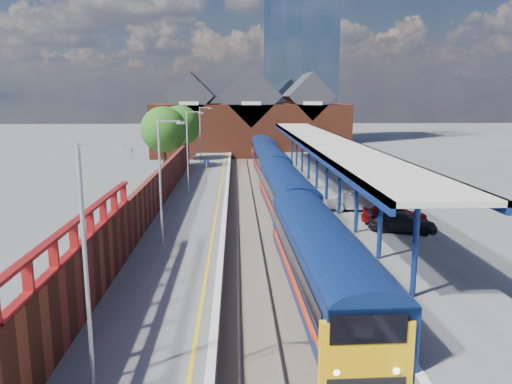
% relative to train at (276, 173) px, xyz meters
% --- Properties ---
extents(ground, '(240.00, 240.00, 0.00)m').
position_rel_train_xyz_m(ground, '(-1.49, 5.14, -2.12)').
color(ground, '#5B5B5E').
rests_on(ground, ground).
extents(ballast_bed, '(6.00, 76.00, 0.06)m').
position_rel_train_xyz_m(ballast_bed, '(-1.49, -4.86, -2.09)').
color(ballast_bed, '#473D33').
rests_on(ballast_bed, ground).
extents(rails, '(4.51, 76.00, 0.14)m').
position_rel_train_xyz_m(rails, '(-1.49, -4.86, -2.00)').
color(rails, slate).
rests_on(rails, ground).
extents(left_platform, '(5.00, 76.00, 1.00)m').
position_rel_train_xyz_m(left_platform, '(-6.99, -4.86, -1.62)').
color(left_platform, '#565659').
rests_on(left_platform, ground).
extents(right_platform, '(6.00, 76.00, 1.00)m').
position_rel_train_xyz_m(right_platform, '(4.51, -4.86, -1.62)').
color(right_platform, '#565659').
rests_on(right_platform, ground).
extents(coping_left, '(0.30, 76.00, 0.05)m').
position_rel_train_xyz_m(coping_left, '(-4.64, -4.86, -1.10)').
color(coping_left, silver).
rests_on(coping_left, left_platform).
extents(coping_right, '(0.30, 76.00, 0.05)m').
position_rel_train_xyz_m(coping_right, '(1.66, -4.86, -1.10)').
color(coping_right, silver).
rests_on(coping_right, right_platform).
extents(yellow_line, '(0.14, 76.00, 0.01)m').
position_rel_train_xyz_m(yellow_line, '(-5.24, -4.86, -1.12)').
color(yellow_line, yellow).
rests_on(yellow_line, left_platform).
extents(train, '(3.17, 65.96, 3.45)m').
position_rel_train_xyz_m(train, '(0.00, 0.00, 0.00)').
color(train, '#0B1C4E').
rests_on(train, ground).
extents(canopy, '(4.50, 52.00, 4.48)m').
position_rel_train_xyz_m(canopy, '(3.99, -2.91, 3.13)').
color(canopy, navy).
rests_on(canopy, right_platform).
extents(lamp_post_a, '(1.48, 0.18, 7.00)m').
position_rel_train_xyz_m(lamp_post_a, '(-7.86, -32.86, 2.87)').
color(lamp_post_a, '#A5A8AA').
rests_on(lamp_post_a, left_platform).
extents(lamp_post_b, '(1.48, 0.18, 7.00)m').
position_rel_train_xyz_m(lamp_post_b, '(-7.86, -18.86, 2.87)').
color(lamp_post_b, '#A5A8AA').
rests_on(lamp_post_b, left_platform).
extents(lamp_post_c, '(1.48, 0.18, 7.00)m').
position_rel_train_xyz_m(lamp_post_c, '(-7.86, -2.86, 2.87)').
color(lamp_post_c, '#A5A8AA').
rests_on(lamp_post_c, left_platform).
extents(lamp_post_d, '(1.48, 0.18, 7.00)m').
position_rel_train_xyz_m(lamp_post_d, '(-7.86, 13.14, 2.87)').
color(lamp_post_d, '#A5A8AA').
rests_on(lamp_post_d, left_platform).
extents(platform_sign, '(0.55, 0.08, 2.50)m').
position_rel_train_xyz_m(platform_sign, '(-6.49, -0.86, 0.57)').
color(platform_sign, '#A5A8AA').
rests_on(platform_sign, left_platform).
extents(brick_wall, '(0.35, 50.00, 3.86)m').
position_rel_train_xyz_m(brick_wall, '(-9.59, -11.32, 0.33)').
color(brick_wall, maroon).
rests_on(brick_wall, left_platform).
extents(station_building, '(30.00, 12.12, 13.78)m').
position_rel_train_xyz_m(station_building, '(-1.49, 33.14, 3.33)').
color(station_building, maroon).
rests_on(station_building, ground).
extents(glass_tower, '(14.20, 14.20, 40.30)m').
position_rel_train_xyz_m(glass_tower, '(8.51, 55.14, 18.08)').
color(glass_tower, '#49657D').
rests_on(glass_tower, ground).
extents(tree_near, '(5.20, 5.20, 8.10)m').
position_rel_train_xyz_m(tree_near, '(-11.84, 11.04, 3.23)').
color(tree_near, '#382314').
rests_on(tree_near, ground).
extents(tree_far, '(5.20, 5.20, 8.10)m').
position_rel_train_xyz_m(tree_far, '(-10.84, 19.04, 3.23)').
color(tree_far, '#382314').
rests_on(tree_far, ground).
extents(parked_car_red, '(4.46, 2.70, 1.42)m').
position_rel_train_xyz_m(parked_car_red, '(6.44, -15.12, -0.41)').
color(parked_car_red, maroon).
rests_on(parked_car_red, right_platform).
extents(parked_car_silver, '(4.34, 1.97, 1.38)m').
position_rel_train_xyz_m(parked_car_silver, '(4.99, -10.95, -0.43)').
color(parked_car_silver, '#B2B1B6').
rests_on(parked_car_silver, right_platform).
extents(parked_car_dark, '(4.44, 2.80, 1.20)m').
position_rel_train_xyz_m(parked_car_dark, '(6.41, -16.82, -0.52)').
color(parked_car_dark, black).
rests_on(parked_car_dark, right_platform).
extents(parked_car_blue, '(4.52, 2.98, 1.15)m').
position_rel_train_xyz_m(parked_car_blue, '(5.65, -10.61, -0.54)').
color(parked_car_blue, navy).
rests_on(parked_car_blue, right_platform).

